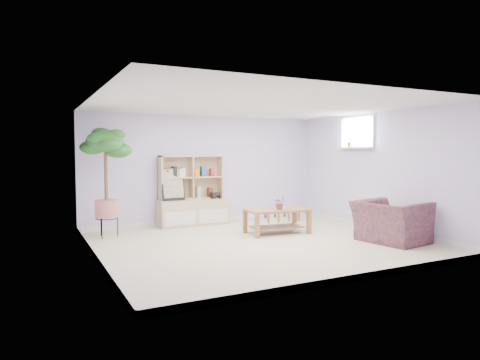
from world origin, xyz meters
name	(u,v)px	position (x,y,z in m)	size (l,w,h in m)	color
floor	(260,243)	(0.00, 0.00, 0.00)	(5.50, 5.00, 0.01)	beige
ceiling	(260,105)	(0.00, 0.00, 2.40)	(5.50, 5.00, 0.01)	silver
walls	(260,175)	(0.00, 0.00, 1.20)	(5.51, 5.01, 2.40)	silver
baseboard	(260,240)	(0.00, 0.00, 0.05)	(5.50, 5.00, 0.10)	white
window	(358,133)	(2.73, 0.60, 2.00)	(0.10, 0.98, 0.68)	#B0CCE7
window_sill	(355,148)	(2.67, 0.60, 1.68)	(0.14, 1.00, 0.04)	white
storage_unit	(193,191)	(-0.40, 2.24, 0.76)	(1.52, 0.51, 1.52)	tan
poster	(173,184)	(-0.86, 2.22, 0.92)	(0.50, 0.12, 0.70)	yellow
toy_truck	(215,195)	(0.10, 2.16, 0.65)	(0.29, 0.20, 0.15)	black
coffee_table	(277,221)	(0.73, 0.62, 0.24)	(1.18, 0.65, 0.48)	#8D5B3F
table_plant	(279,203)	(0.73, 0.52, 0.61)	(0.23, 0.20, 0.26)	#235220
floor_tree	(106,182)	(-2.30, 1.74, 1.03)	(0.76, 0.76, 2.06)	#22711F
armchair	(391,219)	(2.10, -0.98, 0.42)	(1.12, 0.98, 0.83)	#161C42
sill_plant	(350,142)	(2.67, 0.77, 1.82)	(0.13, 0.10, 0.23)	#22711F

